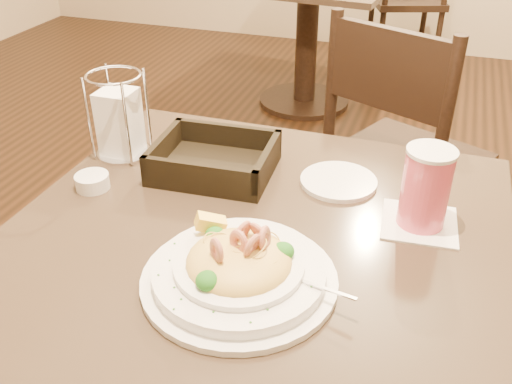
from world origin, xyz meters
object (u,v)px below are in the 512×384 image
(drink_glass, at_px, (426,189))
(side_plate, at_px, (339,181))
(bread_basket, at_px, (215,162))
(background_table, at_px, (308,19))
(butter_ramekin, at_px, (92,182))
(dining_chair_near, at_px, (400,154))
(pasta_bowl, at_px, (239,268))
(main_table, at_px, (253,326))
(napkin_caddy, at_px, (120,121))

(drink_glass, distance_m, side_plate, 0.21)
(bread_basket, bearing_deg, background_table, 98.53)
(side_plate, relative_size, butter_ramekin, 2.31)
(dining_chair_near, distance_m, pasta_bowl, 1.01)
(main_table, relative_size, pasta_bowl, 2.57)
(pasta_bowl, bearing_deg, butter_ramekin, 154.97)
(dining_chair_near, height_order, drink_glass, dining_chair_near)
(background_table, xyz_separation_m, side_plate, (0.57, -2.05, 0.23))
(dining_chair_near, distance_m, bread_basket, 0.76)
(side_plate, bearing_deg, main_table, -115.55)
(bread_basket, xyz_separation_m, side_plate, (0.26, 0.04, -0.02))
(main_table, distance_m, pasta_bowl, 0.29)
(main_table, height_order, side_plate, side_plate)
(pasta_bowl, relative_size, drink_glass, 2.27)
(napkin_caddy, bearing_deg, main_table, -28.32)
(bread_basket, distance_m, butter_ramekin, 0.25)
(dining_chair_near, xyz_separation_m, pasta_bowl, (-0.17, -0.96, 0.25))
(bread_basket, bearing_deg, side_plate, 7.80)
(dining_chair_near, relative_size, side_plate, 5.85)
(dining_chair_near, height_order, bread_basket, dining_chair_near)
(drink_glass, height_order, side_plate, drink_glass)
(drink_glass, xyz_separation_m, bread_basket, (-0.43, 0.06, -0.05))
(background_table, bearing_deg, bread_basket, -81.47)
(main_table, xyz_separation_m, bread_basket, (-0.15, 0.19, 0.25))
(main_table, bearing_deg, drink_glass, 25.34)
(background_table, bearing_deg, drink_glass, -70.80)
(background_table, distance_m, dining_chair_near, 1.59)
(bread_basket, bearing_deg, napkin_caddy, 177.34)
(dining_chair_near, height_order, pasta_bowl, dining_chair_near)
(main_table, distance_m, butter_ramekin, 0.44)
(main_table, bearing_deg, bread_basket, 128.11)
(bread_basket, bearing_deg, pasta_bowl, -61.67)
(dining_chair_near, height_order, butter_ramekin, dining_chair_near)
(background_table, height_order, side_plate, side_plate)
(main_table, height_order, dining_chair_near, dining_chair_near)
(pasta_bowl, height_order, butter_ramekin, pasta_bowl)
(main_table, relative_size, napkin_caddy, 4.71)
(side_plate, height_order, butter_ramekin, butter_ramekin)
(napkin_caddy, bearing_deg, bread_basket, -2.66)
(background_table, bearing_deg, side_plate, -74.32)
(main_table, distance_m, side_plate, 0.34)
(napkin_caddy, xyz_separation_m, butter_ramekin, (0.02, -0.15, -0.07))
(butter_ramekin, bearing_deg, pasta_bowl, -25.03)
(main_table, relative_size, drink_glass, 5.83)
(napkin_caddy, xyz_separation_m, side_plate, (0.49, 0.03, -0.08))
(main_table, xyz_separation_m, butter_ramekin, (-0.36, 0.05, 0.24))
(background_table, distance_m, pasta_bowl, 2.47)
(dining_chair_near, xyz_separation_m, drink_glass, (0.09, -0.70, 0.29))
(napkin_caddy, bearing_deg, pasta_bowl, -39.68)
(drink_glass, relative_size, napkin_caddy, 0.81)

